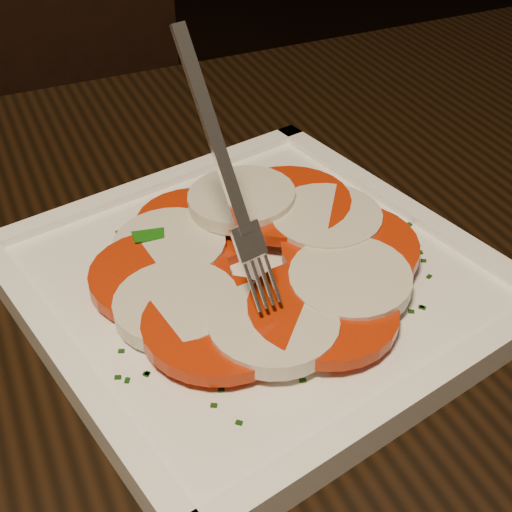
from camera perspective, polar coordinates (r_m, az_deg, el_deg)
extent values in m
cube|color=black|center=(0.47, 8.60, -5.29)|extent=(1.22, 0.82, 0.04)
cube|color=black|center=(1.05, -14.20, 1.68)|extent=(0.45, 0.45, 0.04)
cube|color=black|center=(1.11, -17.89, 17.77)|extent=(0.42, 0.08, 0.46)
cylinder|color=black|center=(1.11, -1.35, -11.84)|extent=(0.04, 0.04, 0.41)
cylinder|color=black|center=(1.36, -6.40, -0.81)|extent=(0.04, 0.04, 0.41)
cube|color=white|center=(0.46, 0.00, -2.22)|extent=(0.32, 0.32, 0.01)
cylinder|color=#BC2104|center=(0.49, -4.50, 2.36)|extent=(0.09, 0.09, 0.01)
cylinder|color=beige|center=(0.47, -6.92, 0.75)|extent=(0.07, 0.07, 0.01)
cylinder|color=#BC2104|center=(0.44, -7.69, -1.66)|extent=(0.09, 0.09, 0.01)
cylinder|color=beige|center=(0.42, -6.38, -3.91)|extent=(0.07, 0.07, 0.01)
cylinder|color=#BC2104|center=(0.40, -3.02, -5.63)|extent=(0.09, 0.09, 0.01)
cylinder|color=beige|center=(0.40, 1.41, -5.71)|extent=(0.07, 0.07, 0.01)
cylinder|color=#BC2104|center=(0.41, 5.35, -4.42)|extent=(0.09, 0.09, 0.01)
cylinder|color=beige|center=(0.43, 7.52, -1.91)|extent=(0.07, 0.07, 0.01)
cylinder|color=#BC2104|center=(0.45, 7.50, 0.63)|extent=(0.09, 0.09, 0.01)
cylinder|color=beige|center=(0.47, 5.63, 2.92)|extent=(0.07, 0.07, 0.01)
cylinder|color=#BC2104|center=(0.49, 2.50, 4.18)|extent=(0.09, 0.09, 0.01)
cylinder|color=beige|center=(0.49, -1.16, 4.60)|extent=(0.07, 0.07, 0.02)
cube|color=#175E10|center=(0.47, -7.55, 1.80)|extent=(0.04, 0.02, 0.01)
cube|color=#175E10|center=(0.45, 6.49, 0.03)|extent=(0.04, 0.02, 0.00)
cube|color=#175E10|center=(0.42, -3.62, -3.81)|extent=(0.02, 0.03, 0.01)
cube|color=#175E10|center=(0.44, 4.72, -1.55)|extent=(0.04, 0.03, 0.00)
cube|color=#175E10|center=(0.45, 4.78, 0.34)|extent=(0.03, 0.03, 0.00)
cube|color=#175E10|center=(0.40, 3.62, -5.94)|extent=(0.03, 0.01, 0.00)
cube|color=#175E10|center=(0.46, 6.41, 0.41)|extent=(0.01, 0.03, 0.01)
cube|color=#175E10|center=(0.42, 0.15, -3.53)|extent=(0.04, 0.03, 0.00)
cube|color=#175E10|center=(0.49, 0.12, 3.65)|extent=(0.04, 0.03, 0.00)
cube|color=#0F3309|center=(0.49, -9.77, 1.75)|extent=(0.00, 0.00, 0.00)
cube|color=#0F3309|center=(0.39, -10.26, -9.77)|extent=(0.00, 0.00, 0.00)
cube|color=#0F3309|center=(0.43, 10.54, -4.16)|extent=(0.00, 0.00, 0.00)
cube|color=#0F3309|center=(0.51, -5.17, 3.55)|extent=(0.00, 0.00, 0.00)
cube|color=#0F3309|center=(0.50, -10.97, 1.91)|extent=(0.00, 0.00, 0.00)
cube|color=#0F3309|center=(0.44, 13.20, -4.04)|extent=(0.00, 0.00, 0.00)
cube|color=#0F3309|center=(0.52, 3.34, 4.73)|extent=(0.00, 0.00, 0.00)
cube|color=#0F3309|center=(0.52, 8.04, 4.39)|extent=(0.00, 0.00, 0.00)
cube|color=#0F3309|center=(0.39, -11.00, -9.51)|extent=(0.00, 0.00, 0.00)
cube|color=#0F3309|center=(0.41, -10.72, -7.48)|extent=(0.00, 0.00, 0.00)
cube|color=#0F3309|center=(0.53, -3.87, 5.09)|extent=(0.00, 0.00, 0.00)
cube|color=#0F3309|center=(0.49, 12.25, 1.38)|extent=(0.00, 0.00, 0.00)
cube|color=#0F3309|center=(0.39, -8.70, -9.31)|extent=(0.00, 0.00, 0.00)
cube|color=#0F3309|center=(0.51, 12.20, 2.51)|extent=(0.00, 0.00, 0.00)
cube|color=#0F3309|center=(0.51, 10.19, 3.40)|extent=(0.00, 0.00, 0.00)
cube|color=#0F3309|center=(0.37, -1.37, -13.19)|extent=(0.00, 0.00, 0.00)
cube|color=#0F3309|center=(0.44, 13.09, -4.01)|extent=(0.00, 0.00, 0.00)
cube|color=#0F3309|center=(0.47, 13.26, -0.38)|extent=(0.00, 0.00, 0.00)
cube|color=#0F3309|center=(0.43, 12.32, -4.36)|extent=(0.00, 0.00, 0.00)
cube|color=#0F3309|center=(0.39, 3.77, -9.91)|extent=(0.00, 0.00, 0.00)
cube|color=#0F3309|center=(0.40, 6.15, -8.39)|extent=(0.00, 0.00, 0.00)
cube|color=#0F3309|center=(0.48, 13.03, 0.29)|extent=(0.00, 0.00, 0.00)
cube|color=#0F3309|center=(0.38, -2.79, -10.68)|extent=(0.00, 0.00, 0.00)
cube|color=#0F3309|center=(0.48, -12.32, 0.01)|extent=(0.00, 0.00, 0.00)
cube|color=#0F3309|center=(0.42, 11.07, -5.38)|extent=(0.00, 0.00, 0.00)
cube|color=#0F3309|center=(0.46, 13.68, -1.61)|extent=(0.00, 0.00, 0.00)
cube|color=#0F3309|center=(0.38, -3.40, -11.85)|extent=(0.00, 0.00, 0.00)
cube|color=#0F3309|center=(0.39, -8.77, -9.32)|extent=(0.00, 0.00, 0.00)
cube|color=#0F3309|center=(0.49, 10.90, 1.39)|extent=(0.00, 0.00, 0.00)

